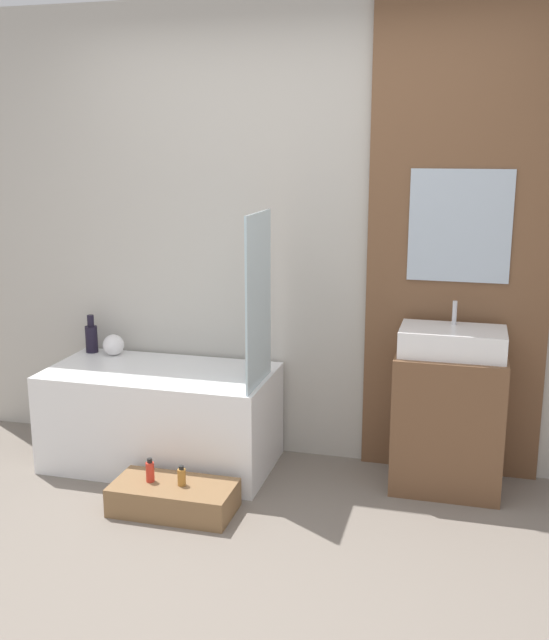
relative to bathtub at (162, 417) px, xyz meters
The scene contains 12 objects.
ground_plane 1.41m from the bathtub, 60.15° to the right, with size 12.00×12.00×0.00m, color slate.
wall_tiled_back 1.28m from the bathtub, 28.91° to the left, with size 4.20×0.06×2.60m, color #B7B2A8.
wall_wood_accent 1.93m from the bathtub, 11.59° to the left, with size 0.97×0.04×2.60m.
bathtub is the anchor object (origin of this frame).
glass_shower_screen 0.96m from the bathtub, ahead, with size 0.01×0.44×0.91m, color silver.
wooden_step_bench 0.65m from the bathtub, 61.65° to the right, with size 0.62×0.31×0.15m, color olive.
vanity_cabinet 1.61m from the bathtub, ahead, with size 0.57×0.41×0.75m, color brown.
sink 1.69m from the bathtub, ahead, with size 0.54×0.33×0.27m.
vase_tall_dark 0.71m from the bathtub, 156.33° to the left, with size 0.07×0.07×0.23m.
vase_round_light 0.57m from the bathtub, 151.24° to the left, with size 0.13×0.13×0.13m, color white.
bottle_soap_primary 0.57m from the bathtub, 72.85° to the right, with size 0.04×0.04×0.12m.
bottle_soap_secondary 0.64m from the bathtub, 57.94° to the right, with size 0.04×0.04×0.10m.
Camera 1 is at (0.99, -2.56, 1.82)m, focal length 42.00 mm.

